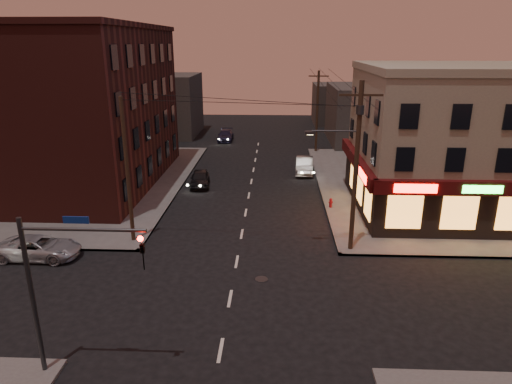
# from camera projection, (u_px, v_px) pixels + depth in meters

# --- Properties ---
(ground) EXTENTS (120.00, 120.00, 0.00)m
(ground) POSITION_uv_depth(u_px,v_px,m) (230.00, 299.00, 22.62)
(ground) COLOR black
(ground) RESTS_ON ground
(sidewalk_ne) EXTENTS (24.00, 28.00, 0.15)m
(sidewalk_ne) POSITION_uv_depth(u_px,v_px,m) (456.00, 187.00, 39.88)
(sidewalk_ne) COLOR #514F4C
(sidewalk_ne) RESTS_ON ground
(sidewalk_nw) EXTENTS (24.00, 28.00, 0.15)m
(sidewalk_nw) POSITION_uv_depth(u_px,v_px,m) (53.00, 181.00, 41.36)
(sidewalk_nw) COLOR #514F4C
(sidewalk_nw) RESTS_ON ground
(pizza_building) EXTENTS (15.85, 12.85, 10.50)m
(pizza_building) POSITION_uv_depth(u_px,v_px,m) (466.00, 140.00, 33.03)
(pizza_building) COLOR #9D9377
(pizza_building) RESTS_ON sidewalk_ne
(brick_apartment) EXTENTS (12.00, 20.00, 13.00)m
(brick_apartment) POSITION_uv_depth(u_px,v_px,m) (82.00, 109.00, 39.16)
(brick_apartment) COLOR #451A16
(brick_apartment) RESTS_ON sidewalk_nw
(bg_building_ne_a) EXTENTS (10.00, 12.00, 7.00)m
(bg_building_ne_a) POSITION_uv_depth(u_px,v_px,m) (371.00, 114.00, 57.00)
(bg_building_ne_a) COLOR #3F3D3A
(bg_building_ne_a) RESTS_ON ground
(bg_building_nw) EXTENTS (9.00, 10.00, 8.00)m
(bg_building_nw) POSITION_uv_depth(u_px,v_px,m) (164.00, 105.00, 61.75)
(bg_building_nw) COLOR #3F3D3A
(bg_building_nw) RESTS_ON ground
(bg_building_ne_b) EXTENTS (8.00, 8.00, 6.00)m
(bg_building_ne_b) POSITION_uv_depth(u_px,v_px,m) (340.00, 104.00, 70.52)
(bg_building_ne_b) COLOR #3F3D3A
(bg_building_ne_b) RESTS_ON ground
(utility_pole_main) EXTENTS (4.20, 0.44, 10.00)m
(utility_pole_main) POSITION_uv_depth(u_px,v_px,m) (355.00, 159.00, 26.04)
(utility_pole_main) COLOR #382619
(utility_pole_main) RESTS_ON sidewalk_ne
(utility_pole_far) EXTENTS (0.26, 0.26, 9.00)m
(utility_pole_far) POSITION_uv_depth(u_px,v_px,m) (317.00, 112.00, 51.24)
(utility_pole_far) COLOR #382619
(utility_pole_far) RESTS_ON sidewalk_ne
(utility_pole_west) EXTENTS (0.24, 0.24, 9.00)m
(utility_pole_west) POSITION_uv_depth(u_px,v_px,m) (127.00, 171.00, 27.61)
(utility_pole_west) COLOR #382619
(utility_pole_west) RESTS_ON sidewalk_nw
(traffic_signal) EXTENTS (4.49, 0.32, 6.47)m
(traffic_signal) POSITION_uv_depth(u_px,v_px,m) (57.00, 277.00, 16.23)
(traffic_signal) COLOR #333538
(traffic_signal) RESTS_ON ground
(suv_cross) EXTENTS (4.80, 2.29, 1.32)m
(suv_cross) POSITION_uv_depth(u_px,v_px,m) (39.00, 248.00, 26.68)
(suv_cross) COLOR #A0A3A9
(suv_cross) RESTS_ON ground
(sedan_near) EXTENTS (2.05, 4.19, 1.37)m
(sedan_near) POSITION_uv_depth(u_px,v_px,m) (200.00, 178.00, 40.11)
(sedan_near) COLOR black
(sedan_near) RESTS_ON ground
(sedan_mid) EXTENTS (1.92, 4.69, 1.51)m
(sedan_mid) POSITION_uv_depth(u_px,v_px,m) (305.00, 165.00, 44.14)
(sedan_mid) COLOR slate
(sedan_mid) RESTS_ON ground
(sedan_far) EXTENTS (1.93, 4.59, 1.32)m
(sedan_far) POSITION_uv_depth(u_px,v_px,m) (226.00, 136.00, 58.63)
(sedan_far) COLOR #191831
(sedan_far) RESTS_ON ground
(fire_hydrant) EXTENTS (0.32, 0.32, 0.72)m
(fire_hydrant) POSITION_uv_depth(u_px,v_px,m) (331.00, 202.00, 34.56)
(fire_hydrant) COLOR maroon
(fire_hydrant) RESTS_ON sidewalk_ne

